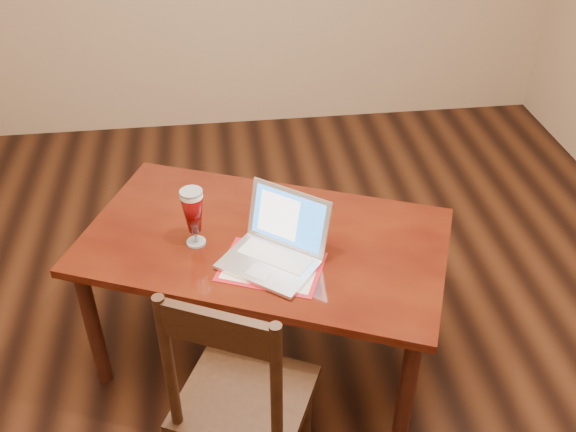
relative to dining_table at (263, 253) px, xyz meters
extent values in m
plane|color=black|center=(0.13, -0.08, -0.64)|extent=(5.00, 5.00, 0.00)
cube|color=#4B190A|center=(0.01, 0.01, 0.06)|extent=(1.73, 1.37, 0.04)
cylinder|color=black|center=(-0.76, -0.05, -0.30)|extent=(0.07, 0.07, 0.67)
cylinder|color=black|center=(0.50, -0.58, -0.30)|extent=(0.07, 0.07, 0.67)
cylinder|color=black|center=(-0.49, 0.59, -0.30)|extent=(0.07, 0.07, 0.67)
cylinder|color=black|center=(0.77, 0.07, -0.30)|extent=(0.07, 0.07, 0.67)
cube|color=#A20E18|center=(0.02, -0.18, 0.08)|extent=(0.48, 0.42, 0.00)
cube|color=beige|center=(0.02, -0.18, 0.08)|extent=(0.43, 0.37, 0.00)
cube|color=silver|center=(0.00, -0.18, 0.09)|extent=(0.44, 0.42, 0.02)
cube|color=silver|center=(0.04, -0.14, 0.10)|extent=(0.30, 0.27, 0.00)
cube|color=silver|center=(-0.04, -0.24, 0.10)|extent=(0.11, 0.11, 0.00)
cube|color=silver|center=(0.10, -0.06, 0.22)|extent=(0.33, 0.28, 0.24)
cube|color=blue|center=(0.10, -0.06, 0.22)|extent=(0.28, 0.24, 0.20)
cube|color=white|center=(0.06, -0.04, 0.22)|extent=(0.17, 0.15, 0.17)
cylinder|color=silver|center=(-0.28, 0.01, 0.08)|extent=(0.08, 0.08, 0.01)
cylinder|color=silver|center=(-0.28, 0.01, 0.11)|extent=(0.01, 0.01, 0.06)
cylinder|color=white|center=(-0.28, 0.01, 0.32)|extent=(0.09, 0.09, 0.02)
cylinder|color=silver|center=(-0.28, 0.01, 0.33)|extent=(0.09, 0.09, 0.01)
cylinder|color=silver|center=(0.08, 0.29, 0.10)|extent=(0.06, 0.06, 0.04)
cylinder|color=silver|center=(0.06, 0.29, 0.10)|extent=(0.06, 0.06, 0.04)
cube|color=black|center=(-0.13, -0.62, -0.17)|extent=(0.60, 0.59, 0.04)
cylinder|color=black|center=(-0.22, -0.39, -0.41)|extent=(0.04, 0.04, 0.44)
cylinder|color=black|center=(0.11, -0.54, -0.41)|extent=(0.04, 0.04, 0.44)
cylinder|color=black|center=(-0.37, -0.70, 0.14)|extent=(0.04, 0.04, 0.59)
cylinder|color=black|center=(-0.04, -0.86, 0.14)|extent=(0.04, 0.04, 0.59)
cube|color=black|center=(-0.20, -0.78, 0.36)|extent=(0.35, 0.19, 0.13)
camera|label=1|loc=(-0.17, -2.12, 1.75)|focal=40.00mm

